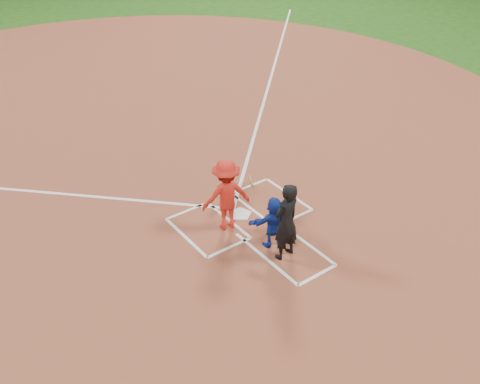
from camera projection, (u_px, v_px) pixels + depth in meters
ground at (240, 215)px, 13.34m from camera, size 120.00×120.00×0.00m
home_plate_dirt at (131, 129)px, 17.40m from camera, size 28.00×28.00×0.01m
home_plate at (240, 214)px, 13.33m from camera, size 0.60×0.60×0.02m
catcher at (274, 222)px, 12.01m from camera, size 1.21×0.60×1.25m
umpire at (286, 222)px, 11.49m from camera, size 0.73×0.52×1.87m
chalk_markings at (141, 137)px, 16.91m from camera, size 28.35×17.32×0.01m
batter_at_plate at (226, 195)px, 12.44m from camera, size 1.50×1.01×1.79m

